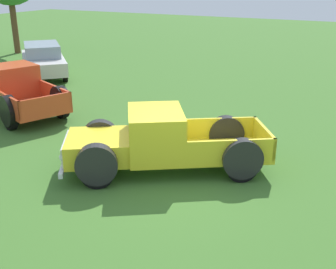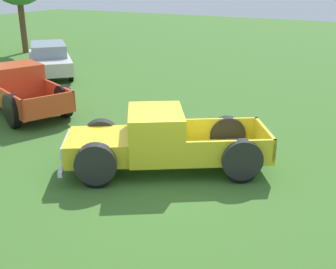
{
  "view_description": "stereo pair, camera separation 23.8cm",
  "coord_description": "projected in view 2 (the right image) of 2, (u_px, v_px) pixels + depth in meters",
  "views": [
    {
      "loc": [
        -7.92,
        -4.22,
        4.45
      ],
      "look_at": [
        0.38,
        0.11,
        0.9
      ],
      "focal_mm": 44.75,
      "sensor_mm": 36.0,
      "label": 1
    },
    {
      "loc": [
        -7.81,
        -4.43,
        4.45
      ],
      "look_at": [
        0.38,
        0.11,
        0.9
      ],
      "focal_mm": 44.75,
      "sensor_mm": 36.0,
      "label": 2
    }
  ],
  "objects": [
    {
      "name": "pickup_truck_foreground",
      "position": [
        153.0,
        142.0,
        10.06
      ],
      "size": [
        4.12,
        5.05,
        1.5
      ],
      "color": "yellow",
      "rests_on": "ground_plane"
    },
    {
      "name": "ground_plane",
      "position": [
        164.0,
        176.0,
        9.97
      ],
      "size": [
        80.0,
        80.0,
        0.0
      ],
      "primitive_type": "plane",
      "color": "#3D6B28"
    },
    {
      "name": "pickup_truck_behind_left",
      "position": [
        15.0,
        87.0,
        14.86
      ],
      "size": [
        3.62,
        5.47,
        1.58
      ],
      "color": "#D14723",
      "rests_on": "ground_plane"
    },
    {
      "name": "sedan_distant_b",
      "position": [
        49.0,
        59.0,
        19.88
      ],
      "size": [
        4.39,
        4.48,
        1.49
      ],
      "color": "silver",
      "rests_on": "ground_plane"
    }
  ]
}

